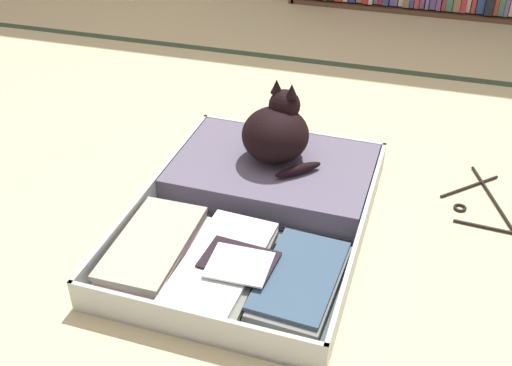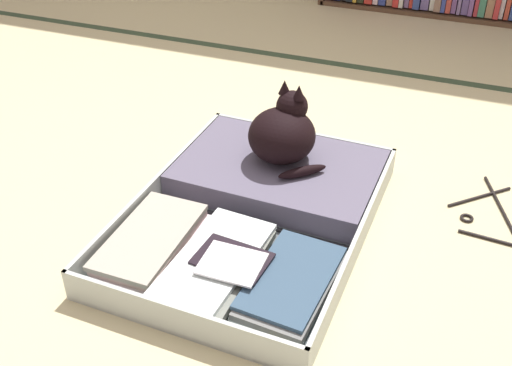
# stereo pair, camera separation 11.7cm
# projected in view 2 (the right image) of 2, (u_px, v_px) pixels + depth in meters

# --- Properties ---
(ground_plane) EXTENTS (10.00, 10.00, 0.00)m
(ground_plane) POSITION_uv_depth(u_px,v_px,m) (263.00, 246.00, 1.79)
(ground_plane) COLOR #C9BC8B
(tatami_border) EXTENTS (4.80, 0.05, 0.00)m
(tatami_border) POSITION_uv_depth(u_px,v_px,m) (366.00, 68.00, 2.82)
(tatami_border) COLOR #34452E
(tatami_border) RESTS_ON ground_plane
(open_suitcase) EXTENTS (0.68, 0.94, 0.10)m
(open_suitcase) POSITION_uv_depth(u_px,v_px,m) (257.00, 207.00, 1.87)
(open_suitcase) COLOR #B2BAB3
(open_suitcase) RESTS_ON ground_plane
(black_cat) EXTENTS (0.30, 0.28, 0.26)m
(black_cat) POSITION_uv_depth(u_px,v_px,m) (284.00, 133.00, 1.95)
(black_cat) COLOR black
(black_cat) RESTS_ON open_suitcase
(clothes_hanger) EXTENTS (0.29, 0.43, 0.01)m
(clothes_hanger) POSITION_uv_depth(u_px,v_px,m) (493.00, 218.00, 1.89)
(clothes_hanger) COLOR black
(clothes_hanger) RESTS_ON ground_plane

